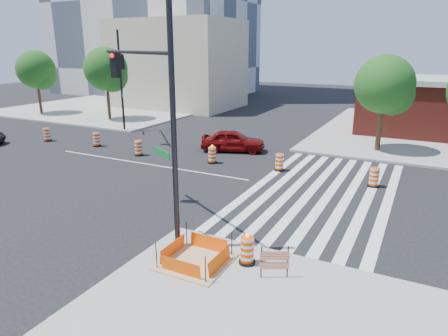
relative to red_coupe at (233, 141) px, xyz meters
The scene contains 20 objects.
ground 6.39m from the red_coupe, 122.86° to the right, with size 120.00×120.00×0.00m, color black.
sidewalk_nw 24.92m from the red_coupe, 149.43° to the left, with size 22.00×22.00×0.15m, color gray.
crosswalk_east 9.24m from the red_coupe, 35.39° to the right, with size 6.75×13.50×0.01m.
lane_centerline 6.39m from the red_coupe, 122.86° to the right, with size 14.00×0.12×0.01m, color silver.
excavation_pit 15.38m from the red_coupe, 68.81° to the right, with size 2.20×2.20×0.90m.
beige_midrise 23.12m from the red_coupe, 132.82° to the left, with size 14.00×10.00×10.00m, color #BEB291.
red_coupe is the anchor object (origin of this frame).
signal_pole_se 13.82m from the red_coupe, 77.35° to the right, with size 5.70×3.39×8.59m.
signal_pole_nw 11.14m from the red_coupe, behind, with size 4.28×4.66×8.19m.
pit_drum 15.35m from the red_coupe, 62.44° to the right, with size 0.55×0.55×1.09m.
barricade 16.22m from the red_coupe, 59.66° to the right, with size 0.82×0.47×1.07m.
tree_north_a 25.97m from the red_coupe, 169.07° to the left, with size 3.94×3.94×6.69m.
tree_north_b 17.50m from the red_coupe, 161.32° to the left, with size 4.14×4.14×7.03m.
tree_north_c 10.68m from the red_coupe, 25.64° to the left, with size 3.88×3.85×6.55m.
median_drum_0 14.63m from the red_coupe, 165.31° to the right, with size 0.60×0.60×1.02m.
median_drum_1 10.05m from the red_coupe, 161.13° to the right, with size 0.60×0.60×1.02m.
median_drum_2 6.45m from the red_coupe, 142.66° to the right, with size 0.60×0.60×1.02m.
median_drum_3 3.29m from the red_coupe, 87.56° to the right, with size 0.60×0.60×1.18m.
median_drum_4 5.29m from the red_coupe, 33.03° to the right, with size 0.60×0.60×1.02m.
median_drum_5 10.31m from the red_coupe, 18.83° to the right, with size 0.60×0.60×1.02m.
Camera 1 is at (15.19, -19.03, 7.00)m, focal length 32.00 mm.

